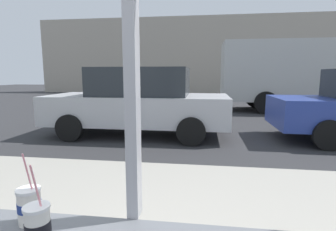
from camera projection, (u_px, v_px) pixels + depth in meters
name	position (u px, v px, depth m)	size (l,w,h in m)	color
ground_plane	(195.00, 120.00, 9.07)	(60.00, 60.00, 0.00)	#2D2D30
sidewalk_strip	(173.00, 214.00, 2.80)	(16.00, 2.80, 0.14)	#9E998E
building_facade_far	(201.00, 56.00, 21.99)	(28.00, 1.20, 6.26)	#A89E8E
soda_cup_left	(38.00, 227.00, 0.93)	(0.09, 0.09, 0.32)	silver
soda_cup_right	(29.00, 205.00, 1.10)	(0.10, 0.10, 0.31)	silver
parked_car_silver	(139.00, 101.00, 6.73)	(4.56, 2.03, 1.72)	#BCBCC1
box_truck	(303.00, 73.00, 11.06)	(7.04, 2.44, 2.92)	beige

